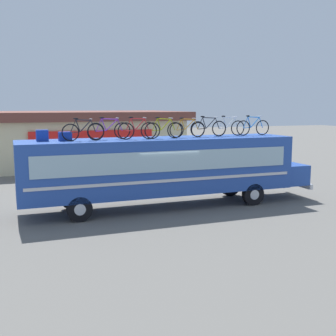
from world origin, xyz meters
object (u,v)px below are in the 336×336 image
at_px(rooftop_bicycle_3, 137,130).
at_px(luggage_bag_2, 65,136).
at_px(luggage_bag_1, 42,136).
at_px(rooftop_bicycle_8, 253,127).
at_px(rooftop_bicycle_2, 109,130).
at_px(rooftop_bicycle_4, 164,130).
at_px(bus, 165,166).
at_px(rooftop_bicycle_5, 187,129).
at_px(rooftop_bicycle_6, 208,128).
at_px(rooftop_bicycle_7, 228,127).
at_px(rooftop_bicycle_1, 83,131).

bearing_deg(rooftop_bicycle_3, luggage_bag_2, 173.64).
bearing_deg(luggage_bag_1, rooftop_bicycle_8, -0.81).
distance_m(rooftop_bicycle_2, rooftop_bicycle_4, 2.22).
distance_m(luggage_bag_1, rooftop_bicycle_4, 4.80).
xyz_separation_m(bus, rooftop_bicycle_5, (1.00, 0.01, 1.55)).
relative_size(rooftop_bicycle_4, rooftop_bicycle_6, 0.96).
distance_m(rooftop_bicycle_6, rooftop_bicycle_8, 2.26).
xyz_separation_m(rooftop_bicycle_2, rooftop_bicycle_6, (4.39, -0.08, 0.00)).
relative_size(bus, rooftop_bicycle_3, 7.80).
relative_size(luggage_bag_1, rooftop_bicycle_2, 0.25).
xyz_separation_m(rooftop_bicycle_3, rooftop_bicycle_4, (1.12, -0.01, -0.01)).
xyz_separation_m(luggage_bag_2, rooftop_bicycle_7, (7.22, 0.17, 0.21)).
xyz_separation_m(rooftop_bicycle_1, rooftop_bicycle_7, (6.57, 0.49, 0.01)).
relative_size(luggage_bag_1, rooftop_bicycle_8, 0.26).
bearing_deg(rooftop_bicycle_8, luggage_bag_2, -179.77).
distance_m(bus, rooftop_bicycle_3, 2.05).
xyz_separation_m(rooftop_bicycle_2, rooftop_bicycle_7, (5.46, 0.07, 0.00)).
bearing_deg(rooftop_bicycle_5, rooftop_bicycle_3, -173.83).
relative_size(rooftop_bicycle_6, rooftop_bicycle_8, 1.01).
relative_size(luggage_bag_2, rooftop_bicycle_3, 0.30).
distance_m(bus, rooftop_bicycle_5, 1.84).
relative_size(bus, luggage_bag_1, 28.93).
bearing_deg(rooftop_bicycle_7, bus, -175.41).
bearing_deg(rooftop_bicycle_6, rooftop_bicycle_8, 0.29).
distance_m(rooftop_bicycle_3, rooftop_bicycle_6, 3.35).
height_order(luggage_bag_1, rooftop_bicycle_2, rooftop_bicycle_2).
bearing_deg(rooftop_bicycle_6, rooftop_bicycle_5, -175.14).
height_order(rooftop_bicycle_5, rooftop_bicycle_6, rooftop_bicycle_6).
relative_size(luggage_bag_2, rooftop_bicycle_7, 0.30).
height_order(rooftop_bicycle_1, rooftop_bicycle_4, rooftop_bicycle_4).
bearing_deg(rooftop_bicycle_5, rooftop_bicycle_8, 1.74).
xyz_separation_m(bus, luggage_bag_2, (-4.11, 0.08, 1.36)).
xyz_separation_m(bus, rooftop_bicycle_4, (-0.17, -0.24, 1.56)).
height_order(bus, luggage_bag_1, luggage_bag_1).
xyz_separation_m(bus, rooftop_bicycle_2, (-2.35, 0.18, 1.57)).
height_order(rooftop_bicycle_1, rooftop_bicycle_2, rooftop_bicycle_2).
height_order(luggage_bag_2, rooftop_bicycle_5, rooftop_bicycle_5).
xyz_separation_m(rooftop_bicycle_4, rooftop_bicycle_7, (3.28, 0.49, 0.01)).
bearing_deg(rooftop_bicycle_8, rooftop_bicycle_3, -176.44).
distance_m(rooftop_bicycle_2, rooftop_bicycle_5, 3.36).
xyz_separation_m(rooftop_bicycle_1, rooftop_bicycle_4, (3.29, -0.00, 0.00)).
height_order(rooftop_bicycle_1, rooftop_bicycle_6, rooftop_bicycle_6).
bearing_deg(rooftop_bicycle_3, luggage_bag_1, 172.54).
relative_size(bus, rooftop_bicycle_2, 7.30).
bearing_deg(rooftop_bicycle_3, rooftop_bicycle_8, 3.56).
bearing_deg(rooftop_bicycle_8, rooftop_bicycle_7, 173.31).
height_order(bus, rooftop_bicycle_3, rooftop_bicycle_3).
height_order(rooftop_bicycle_2, rooftop_bicycle_7, rooftop_bicycle_7).
relative_size(luggage_bag_1, rooftop_bicycle_3, 0.27).
xyz_separation_m(luggage_bag_1, rooftop_bicycle_6, (6.98, -0.14, 0.16)).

